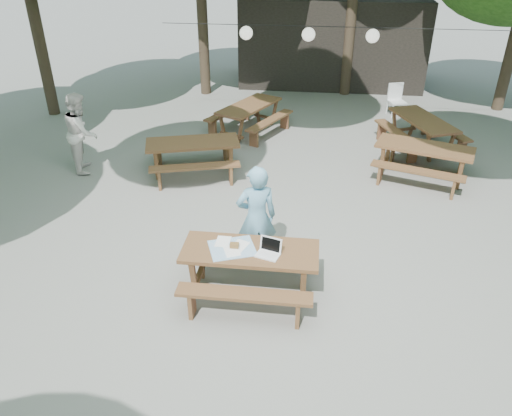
{
  "coord_description": "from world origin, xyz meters",
  "views": [
    {
      "loc": [
        0.08,
        -7.22,
        4.91
      ],
      "look_at": [
        -0.73,
        -0.59,
        1.05
      ],
      "focal_mm": 35.0,
      "sensor_mm": 36.0,
      "label": 1
    }
  ],
  "objects_px": {
    "woman": "(257,217)",
    "plastic_chair": "(396,107)",
    "second_person": "(81,132)",
    "main_picnic_table": "(250,270)",
    "picnic_table_nw": "(193,157)"
  },
  "relations": [
    {
      "from": "picnic_table_nw",
      "to": "second_person",
      "type": "distance_m",
      "value": 2.51
    },
    {
      "from": "picnic_table_nw",
      "to": "woman",
      "type": "bearing_deg",
      "value": -76.79
    },
    {
      "from": "main_picnic_table",
      "to": "picnic_table_nw",
      "type": "relative_size",
      "value": 0.88
    },
    {
      "from": "main_picnic_table",
      "to": "second_person",
      "type": "distance_m",
      "value": 5.73
    },
    {
      "from": "main_picnic_table",
      "to": "second_person",
      "type": "bearing_deg",
      "value": 138.01
    },
    {
      "from": "plastic_chair",
      "to": "woman",
      "type": "bearing_deg",
      "value": -129.26
    },
    {
      "from": "main_picnic_table",
      "to": "woman",
      "type": "xyz_separation_m",
      "value": [
        0.01,
        0.7,
        0.49
      ]
    },
    {
      "from": "woman",
      "to": "plastic_chair",
      "type": "height_order",
      "value": "woman"
    },
    {
      "from": "woman",
      "to": "second_person",
      "type": "xyz_separation_m",
      "value": [
        -4.25,
        3.12,
        0.0
      ]
    },
    {
      "from": "picnic_table_nw",
      "to": "plastic_chair",
      "type": "distance_m",
      "value": 6.63
    },
    {
      "from": "woman",
      "to": "plastic_chair",
      "type": "relative_size",
      "value": 1.95
    },
    {
      "from": "main_picnic_table",
      "to": "woman",
      "type": "bearing_deg",
      "value": 89.36
    },
    {
      "from": "picnic_table_nw",
      "to": "plastic_chair",
      "type": "relative_size",
      "value": 2.51
    },
    {
      "from": "woman",
      "to": "plastic_chair",
      "type": "bearing_deg",
      "value": -129.21
    },
    {
      "from": "woman",
      "to": "picnic_table_nw",
      "type": "bearing_deg",
      "value": -77.85
    }
  ]
}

